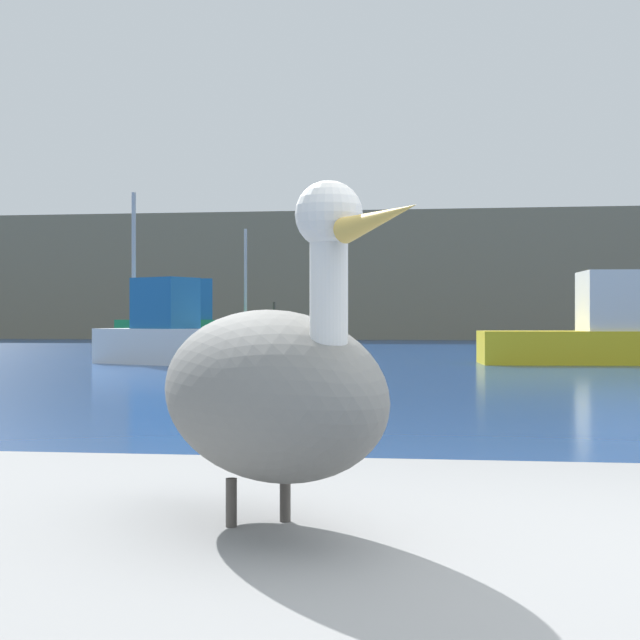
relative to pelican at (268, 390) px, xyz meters
name	(u,v)px	position (x,y,z in m)	size (l,w,h in m)	color
hillside_backdrop	(463,279)	(1.21, 66.12, 3.09)	(140.00, 13.52, 8.24)	#7F755B
pelican	(268,390)	(0.00, 0.00, 0.00)	(0.96, 1.19, 0.88)	slate
fishing_boat_green	(196,328)	(-9.39, 34.50, -0.09)	(6.49, 3.51, 4.80)	#1E8C4C
fishing_boat_yellow	(611,333)	(4.87, 25.66, -0.16)	(7.24, 2.75, 4.16)	yellow
fishing_boat_white	(170,334)	(-7.24, 23.63, -0.18)	(5.00, 3.46, 4.85)	white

